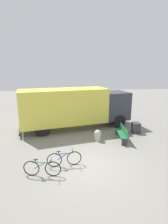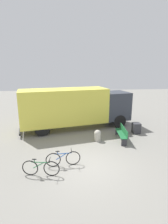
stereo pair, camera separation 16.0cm
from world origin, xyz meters
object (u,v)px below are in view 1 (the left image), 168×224
(delivery_truck, at_px, (75,106))
(utility_box, at_px, (136,128))
(bollard_near_bench, at_px, (98,135))
(bicycle_near, at_px, (42,168))
(park_bench, at_px, (122,133))
(bicycle_middle, at_px, (64,159))

(delivery_truck, height_order, utility_box, delivery_truck)
(bollard_near_bench, height_order, utility_box, utility_box)
(delivery_truck, xyz_separation_m, bollard_near_bench, (1.31, -2.70, -1.37))
(bicycle_near, distance_m, utility_box, 7.82)
(park_bench, bearing_deg, bicycle_near, 130.84)
(utility_box, bearing_deg, park_bench, -141.94)
(bicycle_middle, xyz_separation_m, bollard_near_bench, (2.20, 2.84, 0.00))
(park_bench, bearing_deg, delivery_truck, 52.06)
(bicycle_middle, height_order, bollard_near_bench, bicycle_middle)
(delivery_truck, height_order, park_bench, delivery_truck)
(bicycle_middle, relative_size, bollard_near_bench, 2.27)
(park_bench, height_order, bicycle_middle, park_bench)
(bicycle_near, distance_m, bollard_near_bench, 4.78)
(bollard_near_bench, bearing_deg, bicycle_near, -131.81)
(bicycle_near, bearing_deg, park_bench, 45.33)
(bollard_near_bench, bearing_deg, park_bench, -0.21)
(park_bench, relative_size, bicycle_near, 1.20)
(park_bench, bearing_deg, utility_box, -47.43)
(delivery_truck, bearing_deg, bicycle_near, -118.58)
(bicycle_middle, height_order, utility_box, bicycle_middle)
(bicycle_near, xyz_separation_m, utility_box, (6.27, 4.68, -0.00))
(park_bench, distance_m, bicycle_near, 6.00)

